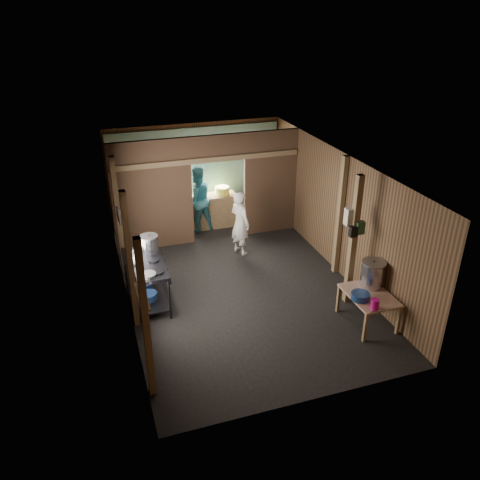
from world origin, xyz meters
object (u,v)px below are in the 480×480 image
object	(u,v)px
pink_bucket	(375,304)
cook	(240,223)
gas_range	(146,283)
stove_pot_large	(149,244)
stock_pot	(372,274)
yellow_tub	(222,190)
prep_table	(368,308)

from	to	relation	value
pink_bucket	cook	xyz separation A→B (m)	(-1.18, 3.75, 0.06)
gas_range	stove_pot_large	size ratio (longest dim) A/B	4.13
stove_pot_large	gas_range	bearing A→B (deg)	-112.70
stove_pot_large	stock_pot	xyz separation A→B (m)	(3.73, -2.07, -0.21)
pink_bucket	yellow_tub	size ratio (longest dim) A/B	0.48
pink_bucket	yellow_tub	world-z (taller)	yellow_tub
gas_range	cook	size ratio (longest dim) A/B	1.00
gas_range	stock_pot	bearing A→B (deg)	-23.15
prep_table	yellow_tub	world-z (taller)	yellow_tub
gas_range	yellow_tub	xyz separation A→B (m)	(2.44, 3.08, 0.51)
pink_bucket	yellow_tub	xyz separation A→B (m)	(-1.12, 5.41, 0.26)
prep_table	stock_pot	bearing A→B (deg)	53.78
yellow_tub	gas_range	bearing A→B (deg)	-128.35
stock_pot	gas_range	bearing A→B (deg)	156.85
cook	stock_pot	bearing A→B (deg)	-178.09
prep_table	yellow_tub	xyz separation A→B (m)	(-1.27, 5.01, 0.65)
stock_pot	prep_table	bearing A→B (deg)	-126.22
gas_range	stock_pot	xyz separation A→B (m)	(3.90, -1.67, 0.40)
stove_pot_large	pink_bucket	distance (m)	4.37
gas_range	yellow_tub	bearing A→B (deg)	51.65
gas_range	cook	world-z (taller)	cook
stove_pot_large	cook	bearing A→B (deg)	24.73
cook	yellow_tub	bearing A→B (deg)	-26.46
prep_table	pink_bucket	bearing A→B (deg)	-111.39
gas_range	cook	bearing A→B (deg)	30.91
prep_table	cook	distance (m)	3.63
gas_range	yellow_tub	world-z (taller)	yellow_tub
gas_range	stock_pot	world-z (taller)	stock_pot
gas_range	stove_pot_large	bearing A→B (deg)	67.30
gas_range	pink_bucket	distance (m)	4.26
stove_pot_large	prep_table	bearing A→B (deg)	-33.39
stove_pot_large	cook	world-z (taller)	cook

